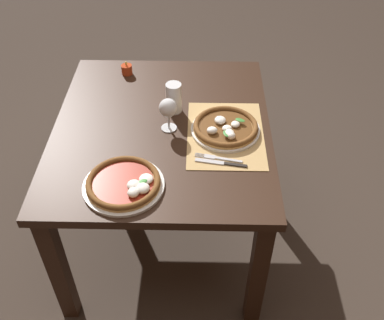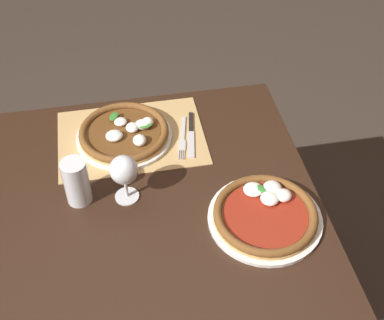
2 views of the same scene
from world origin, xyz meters
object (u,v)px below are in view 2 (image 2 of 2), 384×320
Objects in this scene: pint_glass at (77,182)px; pizza_far at (266,214)px; wine_glass at (124,172)px; knife at (191,134)px; fork at (183,138)px; pizza_near at (125,133)px.

pizza_far is at bearing 161.64° from pint_glass.
wine_glass is 0.72× the size of knife.
pint_glass reaches higher than fork.
pizza_far is at bearing 131.16° from pizza_near.
fork is at bearing 168.77° from pizza_near.
pizza_far is 1.48× the size of knife.
wine_glass is at bearing 47.16° from fork.
pint_glass is 0.68× the size of knife.
pint_glass is (0.13, -0.02, -0.04)m from wine_glass.
pizza_far is 2.05× the size of wine_glass.
pizza_near is 1.98× the size of wine_glass.
fork is at bearing -149.24° from pint_glass.
pizza_far is at bearing 157.88° from wine_glass.
knife is at bearing -160.08° from fork.
pizza_near is 1.54× the size of fork.
wine_glass reaches higher than fork.
pint_glass is at bearing 30.76° from fork.
knife is (-0.23, -0.23, -0.10)m from wine_glass.
pizza_far is 1.60× the size of fork.
pint_glass is 0.39m from fork.
knife is at bearing -69.63° from pizza_far.
fork is at bearing -65.15° from pizza_far.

